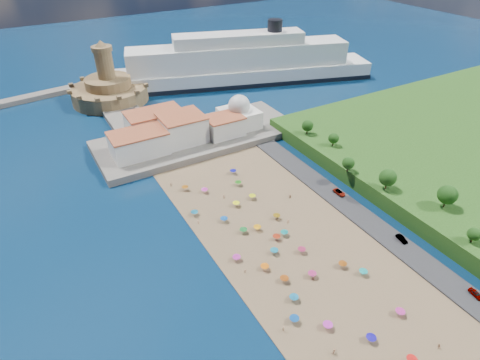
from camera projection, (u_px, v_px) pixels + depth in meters
ground at (269, 244)px, 124.01m from camera, size 700.00×700.00×0.00m
terrace at (198, 137)px, 179.98m from camera, size 90.00×36.00×3.00m
jetty at (127, 119)px, 196.26m from camera, size 18.00×70.00×2.40m
waterfront_buildings at (169, 130)px, 171.49m from camera, size 57.00×29.00×11.00m
domed_building at (239, 114)px, 182.69m from camera, size 16.00×16.00×15.00m
fortress at (109, 89)px, 214.86m from camera, size 40.00×40.00×32.40m
cruise_ship at (239, 65)px, 236.94m from camera, size 160.72×71.00×35.19m
beach_parasols at (300, 272)px, 111.42m from camera, size 32.39×106.54×2.20m
beachgoers at (276, 263)px, 115.84m from camera, size 36.99×97.02×1.86m
parked_cars at (386, 227)px, 128.59m from camera, size 2.40×58.08×1.40m
hillside_trees at (414, 189)px, 130.94m from camera, size 17.63×109.72×8.00m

